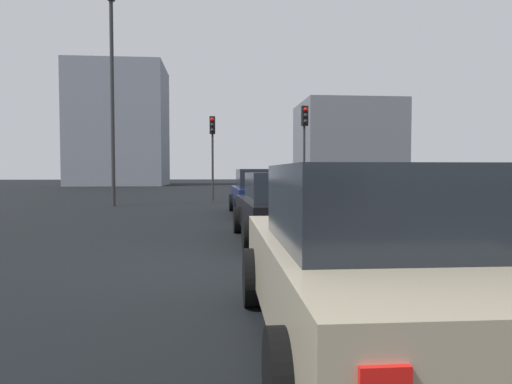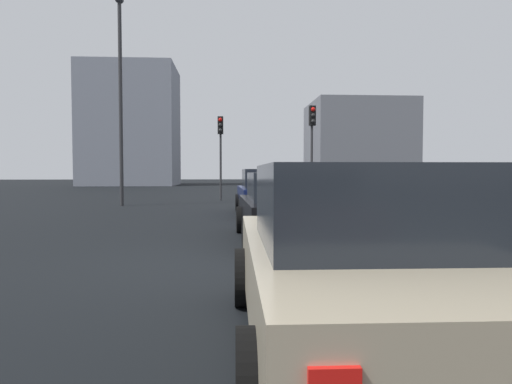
% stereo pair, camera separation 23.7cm
% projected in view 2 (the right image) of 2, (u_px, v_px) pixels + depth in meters
% --- Properties ---
extents(ground_plane, '(160.00, 160.00, 0.20)m').
position_uv_depth(ground_plane, '(196.00, 269.00, 7.47)').
color(ground_plane, black).
extents(car_navy_left_lead, '(4.55, 2.05, 1.57)m').
position_uv_depth(car_navy_left_lead, '(265.00, 193.00, 15.91)').
color(car_navy_left_lead, '#141E4C').
rests_on(car_navy_left_lead, ground_plane).
extents(car_black_left_second, '(4.35, 2.19, 1.47)m').
position_uv_depth(car_black_left_second, '(288.00, 208.00, 9.85)').
color(car_black_left_second, black).
rests_on(car_black_left_second, ground_plane).
extents(car_beige_left_third, '(4.21, 2.08, 1.55)m').
position_uv_depth(car_beige_left_third, '(359.00, 263.00, 3.77)').
color(car_beige_left_third, tan).
rests_on(car_beige_left_third, ground_plane).
extents(traffic_light_near_left, '(0.33, 0.31, 4.49)m').
position_uv_depth(traffic_light_near_left, '(312.00, 134.00, 20.90)').
color(traffic_light_near_left, '#2D2D30').
rests_on(traffic_light_near_left, ground_plane).
extents(traffic_light_near_right, '(0.32, 0.29, 4.31)m').
position_uv_depth(traffic_light_near_right, '(221.00, 140.00, 23.53)').
color(traffic_light_near_right, '#2D2D30').
rests_on(traffic_light_near_right, ground_plane).
extents(street_lamp_kerbside, '(0.56, 0.36, 8.93)m').
position_uv_depth(street_lamp_kerbside, '(120.00, 87.00, 19.71)').
color(street_lamp_kerbside, '#2D2D30').
rests_on(street_lamp_kerbside, ground_plane).
extents(building_facade_left, '(9.43, 9.74, 8.59)m').
position_uv_depth(building_facade_left, '(358.00, 144.00, 47.46)').
color(building_facade_left, slate).
rests_on(building_facade_left, ground_plane).
extents(building_facade_center, '(8.69, 9.82, 12.86)m').
position_uv_depth(building_facade_center, '(131.00, 126.00, 50.13)').
color(building_facade_center, gray).
rests_on(building_facade_center, ground_plane).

